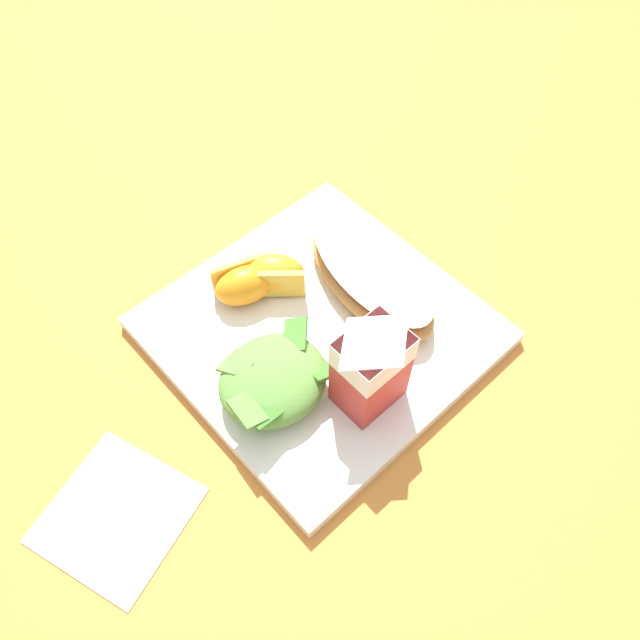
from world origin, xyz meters
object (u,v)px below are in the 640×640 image
object	(u,v)px
cheesy_pizza_bread	(375,279)
milk_carton	(372,362)
paper_napkin	(117,515)
orange_wedge_front	(276,272)
orange_wedge_middle	(244,284)
white_plate	(320,330)
green_salad_pile	(273,379)

from	to	relation	value
cheesy_pizza_bread	milk_carton	size ratio (longest dim) A/B	1.63
cheesy_pizza_bread	paper_napkin	xyz separation A→B (m)	(0.31, 0.01, -0.03)
cheesy_pizza_bread	orange_wedge_front	distance (m)	0.10
milk_carton	orange_wedge_middle	size ratio (longest dim) A/B	1.61
paper_napkin	cheesy_pizza_bread	bearing A→B (deg)	-177.65
white_plate	cheesy_pizza_bread	xyz separation A→B (m)	(-0.07, 0.00, 0.03)
white_plate	green_salad_pile	world-z (taller)	green_salad_pile
orange_wedge_front	orange_wedge_middle	world-z (taller)	same
white_plate	orange_wedge_front	bearing A→B (deg)	-91.44
white_plate	paper_napkin	size ratio (longest dim) A/B	2.55
cheesy_pizza_bread	paper_napkin	world-z (taller)	cheesy_pizza_bread
orange_wedge_front	white_plate	bearing A→B (deg)	88.56
milk_carton	orange_wedge_front	distance (m)	0.16
orange_wedge_front	green_salad_pile	bearing A→B (deg)	48.47
white_plate	paper_napkin	world-z (taller)	white_plate
orange_wedge_front	orange_wedge_middle	xyz separation A→B (m)	(0.03, -0.01, 0.00)
cheesy_pizza_bread	orange_wedge_middle	xyz separation A→B (m)	(0.10, -0.08, 0.00)
white_plate	green_salad_pile	size ratio (longest dim) A/B	2.55
cheesy_pizza_bread	paper_napkin	bearing A→B (deg)	2.35
white_plate	cheesy_pizza_bread	world-z (taller)	cheesy_pizza_bread
cheesy_pizza_bread	orange_wedge_front	xyz separation A→B (m)	(0.07, -0.07, 0.00)
green_salad_pile	milk_carton	xyz separation A→B (m)	(-0.06, 0.06, 0.04)
orange_wedge_middle	white_plate	bearing A→B (deg)	111.52
milk_carton	green_salad_pile	bearing A→B (deg)	-45.69
cheesy_pizza_bread	paper_napkin	size ratio (longest dim) A/B	1.63
green_salad_pile	paper_napkin	world-z (taller)	green_salad_pile
green_salad_pile	white_plate	bearing A→B (deg)	-163.09
orange_wedge_front	orange_wedge_middle	distance (m)	0.03
green_salad_pile	orange_wedge_middle	bearing A→B (deg)	-115.51
green_salad_pile	paper_napkin	size ratio (longest dim) A/B	1.00
orange_wedge_front	orange_wedge_middle	bearing A→B (deg)	-17.89
cheesy_pizza_bread	orange_wedge_front	world-z (taller)	orange_wedge_front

